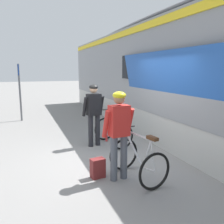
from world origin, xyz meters
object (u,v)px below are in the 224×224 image
(backpack_on_platform, at_px, (98,168))
(train_car, at_px, (206,77))
(cyclist_near_in_dark, at_px, (94,110))
(bicycle_near_teal, at_px, (113,131))
(water_bottle_near_the_bikes, at_px, (106,138))
(platform_sign_post, at_px, (19,83))
(cyclist_far_in_red, at_px, (119,128))
(bicycle_far_silver, at_px, (138,160))

(backpack_on_platform, bearing_deg, train_car, 9.56)
(cyclist_near_in_dark, height_order, bicycle_near_teal, cyclist_near_in_dark)
(water_bottle_near_the_bikes, bearing_deg, train_car, -22.07)
(platform_sign_post, bearing_deg, cyclist_near_in_dark, -65.97)
(cyclist_near_in_dark, bearing_deg, platform_sign_post, 114.03)
(bicycle_near_teal, bearing_deg, train_car, -15.66)
(train_car, height_order, cyclist_far_in_red, train_car)
(bicycle_far_silver, bearing_deg, water_bottle_near_the_bikes, 84.37)
(cyclist_near_in_dark, height_order, cyclist_far_in_red, same)
(train_car, bearing_deg, cyclist_far_in_red, -157.28)
(bicycle_far_silver, distance_m, backpack_on_platform, 0.83)
(water_bottle_near_the_bikes, xyz_separation_m, platform_sign_post, (-2.41, 4.09, 1.53))
(water_bottle_near_the_bikes, distance_m, platform_sign_post, 4.99)
(cyclist_near_in_dark, bearing_deg, bicycle_near_teal, -8.79)
(platform_sign_post, bearing_deg, bicycle_far_silver, -72.13)
(cyclist_near_in_dark, xyz_separation_m, cyclist_far_in_red, (-0.14, -2.20, 0.00))
(bicycle_far_silver, bearing_deg, train_car, 27.21)
(backpack_on_platform, relative_size, water_bottle_near_the_bikes, 2.13)
(cyclist_near_in_dark, bearing_deg, bicycle_far_silver, -84.78)
(train_car, relative_size, bicycle_near_teal, 17.06)
(bicycle_near_teal, bearing_deg, cyclist_far_in_red, -108.14)
(cyclist_near_in_dark, relative_size, cyclist_far_in_red, 1.00)
(bicycle_near_teal, relative_size, platform_sign_post, 0.48)
(bicycle_far_silver, relative_size, backpack_on_platform, 2.93)
(backpack_on_platform, bearing_deg, cyclist_far_in_red, -38.17)
(backpack_on_platform, bearing_deg, water_bottle_near_the_bikes, 58.33)
(cyclist_near_in_dark, height_order, water_bottle_near_the_bikes, cyclist_near_in_dark)
(bicycle_far_silver, bearing_deg, cyclist_near_in_dark, 95.22)
(train_car, distance_m, cyclist_near_in_dark, 3.39)
(water_bottle_near_the_bikes, relative_size, platform_sign_post, 0.08)
(train_car, distance_m, bicycle_far_silver, 3.66)
(cyclist_far_in_red, xyz_separation_m, platform_sign_post, (-1.80, 6.56, 0.57))
(bicycle_far_silver, bearing_deg, bicycle_near_teal, 81.51)
(cyclist_far_in_red, xyz_separation_m, bicycle_near_teal, (0.69, 2.11, -0.65))
(cyclist_near_in_dark, xyz_separation_m, bicycle_near_teal, (0.55, -0.08, -0.65))
(water_bottle_near_the_bikes, bearing_deg, cyclist_far_in_red, -103.95)
(cyclist_far_in_red, relative_size, bicycle_far_silver, 1.50)
(train_car, height_order, bicycle_far_silver, train_car)
(train_car, relative_size, bicycle_far_silver, 16.89)
(train_car, distance_m, water_bottle_near_the_bikes, 3.45)
(cyclist_far_in_red, xyz_separation_m, backpack_on_platform, (-0.37, 0.22, -0.85))
(backpack_on_platform, height_order, water_bottle_near_the_bikes, backpack_on_platform)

